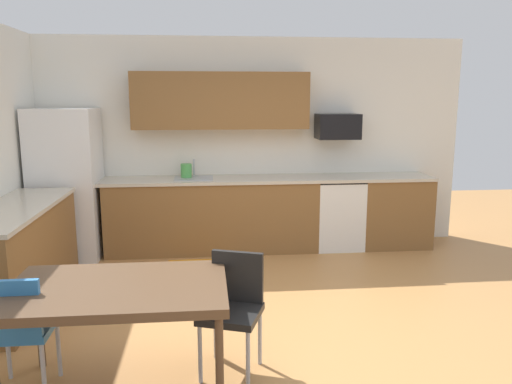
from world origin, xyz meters
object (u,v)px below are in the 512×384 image
oven_range (337,213)px  kettle (186,172)px  dining_table (118,294)px  chair_far_side (17,325)px  chair_near_table (233,303)px  refrigerator (67,184)px  microwave (338,126)px

oven_range → kettle: kettle is taller
dining_table → chair_far_side: size_ratio=1.65×
chair_near_table → kettle: bearing=98.2°
dining_table → kettle: 3.22m
refrigerator → chair_near_table: bearing=-56.7°
microwave → chair_near_table: size_ratio=0.64×
microwave → kettle: bearing=-178.5°
refrigerator → microwave: (3.38, 0.18, 0.67)m
refrigerator → microwave: bearing=3.1°
chair_near_table → kettle: (-0.43, 2.95, 0.52)m
microwave → dining_table: microwave is taller
microwave → dining_table: size_ratio=0.39×
kettle → refrigerator: bearing=-174.8°
microwave → kettle: (-1.94, -0.05, -0.55)m
chair_far_side → refrigerator: bearing=98.5°
refrigerator → chair_far_side: 3.11m
microwave → dining_table: (-2.28, -3.23, -0.88)m
microwave → kettle: microwave is taller
oven_range → dining_table: 3.88m
oven_range → kettle: 2.03m
microwave → chair_far_side: bearing=-132.2°
oven_range → chair_far_side: (-2.92, -3.13, 0.05)m
microwave → refrigerator: bearing=-176.9°
dining_table → oven_range: bearing=54.0°
oven_range → kettle: size_ratio=4.55×
refrigerator → chair_near_table: refrigerator is taller
chair_far_side → kettle: bearing=72.9°
dining_table → chair_far_side: (-0.64, 0.01, -0.19)m
chair_near_table → chair_far_side: (-1.40, -0.22, 0.00)m
refrigerator → oven_range: (3.38, 0.08, -0.45)m
chair_near_table → microwave: bearing=63.2°
oven_range → chair_far_side: oven_range is taller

